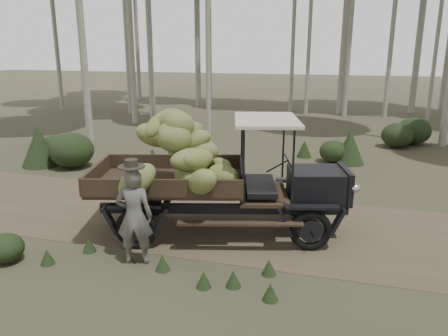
# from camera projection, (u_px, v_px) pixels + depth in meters

# --- Properties ---
(ground) EXTENTS (120.00, 120.00, 0.00)m
(ground) POSITION_uv_depth(u_px,v_px,m) (299.00, 230.00, 9.73)
(ground) COLOR #473D2B
(ground) RESTS_ON ground
(dirt_track) EXTENTS (70.00, 4.00, 0.01)m
(dirt_track) POSITION_uv_depth(u_px,v_px,m) (299.00, 230.00, 9.73)
(dirt_track) COLOR brown
(dirt_track) RESTS_ON ground
(banana_truck) EXTENTS (5.74, 3.48, 2.80)m
(banana_truck) POSITION_uv_depth(u_px,v_px,m) (207.00, 164.00, 9.14)
(banana_truck) COLOR black
(banana_truck) RESTS_ON ground
(farmer) EXTENTS (0.77, 0.60, 2.01)m
(farmer) POSITION_uv_depth(u_px,v_px,m) (134.00, 215.00, 8.01)
(farmer) COLOR #585650
(farmer) RESTS_ON ground
(undergrowth) EXTENTS (23.85, 22.12, 1.39)m
(undergrowth) POSITION_uv_depth(u_px,v_px,m) (278.00, 208.00, 9.47)
(undergrowth) COLOR #233319
(undergrowth) RESTS_ON ground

